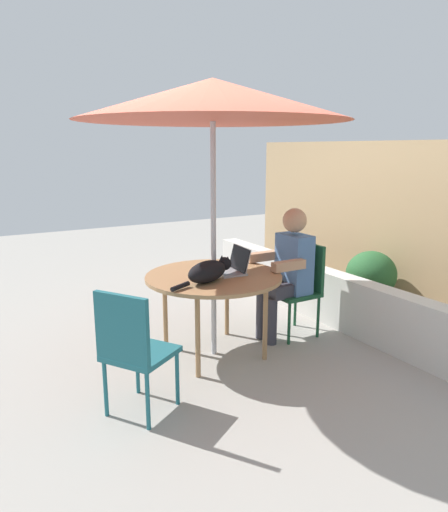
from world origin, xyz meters
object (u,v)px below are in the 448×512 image
Objects in this scene: potted_plant_near_fence at (371,280)px; person_seated at (288,267)px; patio_umbrella at (213,100)px; chair_empty at (132,345)px; chair_occupied at (301,282)px; laptop at (234,265)px; patio_table at (214,281)px; cat at (209,271)px.

person_seated is at bearing -92.28° from potted_plant_near_fence.
potted_plant_near_fence is (0.04, 1.82, -1.69)m from patio_umbrella.
chair_empty is 1.22× the size of potted_plant_near_fence.
laptop reaches higher than chair_occupied.
patio_umbrella reaches higher than chair_occupied.
patio_umbrella is at bearing -90.00° from chair_occupied.
patio_umbrella is (0.00, 0.00, 1.44)m from patio_table.
person_seated is (-0.59, 1.70, 0.17)m from chair_empty.
patio_umbrella is at bearing -90.00° from person_seated.
potted_plant_near_fence is at bearing 93.28° from cat.
chair_empty is 1.29m from laptop.
person_seated is (0.00, 0.78, 0.02)m from patio_table.
cat is at bearing -86.72° from potted_plant_near_fence.
chair_empty is 1.81m from person_seated.
chair_empty reaches higher than patio_table.
chair_occupied is at bearing 90.00° from patio_umbrella.
patio_umbrella is at bearing 122.70° from chair_empty.
patio_table is 0.24m from cat.
chair_occupied is 0.72× the size of person_seated.
laptop is at bearing -88.70° from person_seated.
patio_table is 0.22m from laptop.
patio_umbrella is at bearing -93.98° from laptop.
chair_empty is at bearing -72.28° from chair_occupied.
cat is at bearing -81.76° from chair_occupied.
patio_umbrella reaches higher than potted_plant_near_fence.
patio_umbrella is 1.32m from cat.
patio_table is at bearing -90.00° from person_seated.
potted_plant_near_fence reaches higher than patio_table.
person_seated is (0.00, -0.16, 0.17)m from chair_occupied.
cat reaches higher than chair_occupied.
cat is 0.88× the size of potted_plant_near_fence.
patio_table is at bearing -91.31° from potted_plant_near_fence.
person_seated is at bearing 90.00° from patio_table.
chair_occupied is at bearing 90.00° from patio_table.
laptop is 0.35m from cat.
chair_empty is (0.59, -0.93, -1.59)m from patio_umbrella.
laptop is (0.01, 0.19, -1.33)m from patio_umbrella.
potted_plant_near_fence is (-0.55, 2.75, -0.10)m from chair_empty.
chair_empty reaches higher than potted_plant_near_fence.
chair_occupied is 1.11m from cat.
patio_table is at bearing 0.00° from patio_umbrella.
laptop is (0.01, -0.59, 0.09)m from person_seated.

